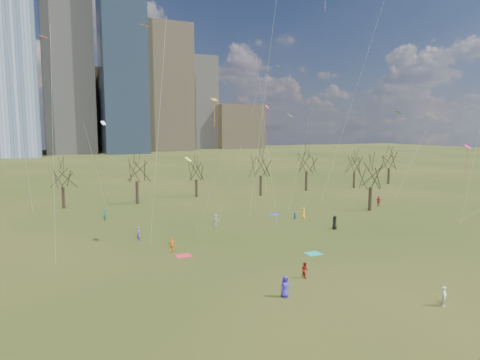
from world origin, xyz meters
name	(u,v)px	position (x,y,z in m)	size (l,w,h in m)	color
ground	(291,263)	(0.00, 0.00, 0.00)	(500.00, 500.00, 0.00)	black
downtown_skyline	(79,79)	(-2.43, 210.64, 39.01)	(212.50, 78.00, 118.00)	slate
bare_tree_row	(179,169)	(-0.09, 37.22, 6.12)	(113.04, 29.80, 9.50)	black
blanket_teal	(313,254)	(3.91, 1.79, 0.01)	(1.60, 1.50, 0.03)	teal
blanket_navy	(274,215)	(10.23, 21.54, 0.01)	(1.60, 1.50, 0.03)	#2331A7
blanket_crimson	(184,256)	(-8.87, 6.91, 0.01)	(1.60, 1.50, 0.03)	#B62433
person_0	(285,287)	(-4.90, -7.07, 0.87)	(0.85, 0.55, 1.73)	#3127AA
person_1	(444,296)	(5.09, -13.59, 0.77)	(0.56, 0.37, 1.53)	silver
person_2	(305,270)	(-1.03, -4.04, 0.74)	(0.72, 0.56, 1.47)	#A42117
person_4	(172,245)	(-9.64, 8.59, 0.81)	(0.94, 0.39, 1.61)	orange
person_6	(335,222)	(12.83, 9.88, 0.92)	(0.90, 0.58, 1.83)	black
person_7	(138,234)	(-12.01, 14.55, 0.89)	(0.65, 0.42, 1.77)	#8455AA
person_8	(295,216)	(11.09, 16.99, 0.57)	(0.56, 0.43, 1.14)	#24579D
person_9	(215,220)	(-0.60, 18.78, 0.76)	(0.98, 0.56, 1.52)	silver
person_10	(378,201)	(30.09, 20.48, 0.88)	(1.04, 0.43, 1.77)	maroon
person_12	(303,213)	(12.94, 17.52, 0.79)	(0.77, 0.50, 1.58)	#F4A71B
person_13	(105,215)	(-14.12, 27.76, 0.87)	(0.63, 0.42, 1.74)	#186E5F
kites_airborne	(288,116)	(7.03, 12.65, 14.86)	(61.17, 42.29, 34.03)	orange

